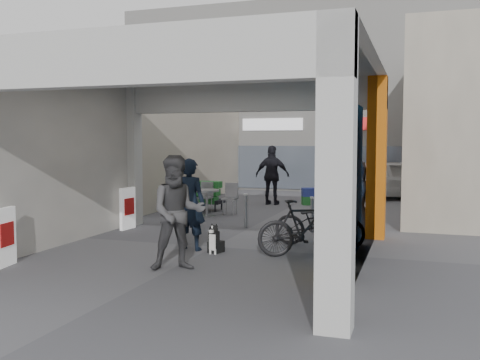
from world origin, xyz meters
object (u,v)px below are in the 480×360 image
(cafe_set, at_px, (207,204))
(man_back_turned, at_px, (178,213))
(man_crates, at_px, (272,175))
(white_van, at_px, (395,179))
(produce_stand, at_px, (202,199))
(man_with_dog, at_px, (190,204))
(border_collie, at_px, (215,241))
(bicycle_front, at_px, (319,223))
(bicycle_rear, at_px, (305,228))
(man_elderly, at_px, (356,199))

(cafe_set, bearing_deg, man_back_turned, -72.11)
(man_crates, height_order, white_van, man_crates)
(produce_stand, bearing_deg, man_crates, 58.55)
(cafe_set, bearing_deg, man_crates, 68.26)
(man_with_dog, xyz_separation_m, man_back_turned, (0.46, -1.53, 0.05))
(man_back_turned, bearing_deg, border_collie, 56.44)
(bicycle_front, relative_size, bicycle_rear, 1.05)
(produce_stand, height_order, bicycle_front, bicycle_front)
(man_elderly, height_order, bicycle_rear, man_elderly)
(man_back_turned, xyz_separation_m, white_van, (2.95, 12.23, -0.22))
(produce_stand, distance_m, border_collie, 6.33)
(cafe_set, bearing_deg, bicycle_front, -42.77)
(produce_stand, xyz_separation_m, white_van, (5.49, 5.10, 0.38))
(produce_stand, xyz_separation_m, bicycle_rear, (4.32, -5.47, 0.18))
(man_elderly, distance_m, man_crates, 6.17)
(white_van, bearing_deg, man_elderly, 156.90)
(cafe_set, xyz_separation_m, white_van, (4.95, 6.02, 0.41))
(man_back_turned, distance_m, bicycle_rear, 2.47)
(man_crates, bearing_deg, bicycle_front, 115.38)
(produce_stand, bearing_deg, bicycle_front, -36.75)
(white_van, bearing_deg, bicycle_rear, 153.92)
(cafe_set, relative_size, border_collie, 2.59)
(man_back_turned, bearing_deg, man_elderly, 29.00)
(bicycle_front, height_order, bicycle_rear, bicycle_rear)
(man_back_turned, height_order, man_crates, man_crates)
(man_back_turned, bearing_deg, white_van, 47.49)
(border_collie, relative_size, bicycle_front, 0.31)
(man_back_turned, distance_m, man_elderly, 4.65)
(border_collie, xyz_separation_m, bicycle_front, (1.77, 1.24, 0.25))
(cafe_set, bearing_deg, bicycle_rear, -50.25)
(border_collie, bearing_deg, cafe_set, 128.01)
(cafe_set, xyz_separation_m, bicycle_front, (3.88, -3.59, 0.16))
(man_with_dog, bearing_deg, man_elderly, -137.55)
(border_collie, height_order, man_with_dog, man_with_dog)
(man_with_dog, distance_m, man_back_turned, 1.59)
(man_crates, bearing_deg, white_van, -137.99)
(cafe_set, distance_m, bicycle_rear, 5.92)
(man_elderly, xyz_separation_m, bicycle_rear, (-0.69, -2.27, -0.33))
(man_elderly, distance_m, bicycle_front, 1.49)
(man_crates, bearing_deg, bicycle_rear, 112.06)
(cafe_set, distance_m, man_back_turned, 6.56)
(man_with_dog, xyz_separation_m, bicycle_rear, (2.24, 0.14, -0.37))
(man_elderly, bearing_deg, bicycle_front, -115.88)
(bicycle_front, xyz_separation_m, bicycle_rear, (-0.10, -0.96, 0.04))
(bicycle_front, distance_m, bicycle_rear, 0.96)
(border_collie, relative_size, white_van, 0.14)
(bicycle_rear, distance_m, white_van, 10.63)
(man_crates, bearing_deg, produce_stand, 52.49)
(man_with_dog, relative_size, man_back_turned, 0.94)
(cafe_set, height_order, border_collie, cafe_set)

